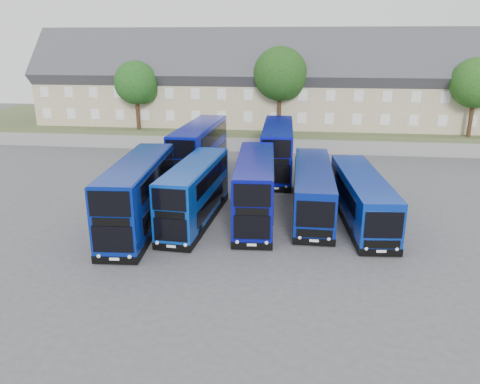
% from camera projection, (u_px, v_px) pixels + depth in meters
% --- Properties ---
extents(ground, '(120.00, 120.00, 0.00)m').
position_uv_depth(ground, '(227.00, 238.00, 28.98)').
color(ground, '#4C4C52').
rests_on(ground, ground).
extents(retaining_wall, '(70.00, 0.40, 1.50)m').
position_uv_depth(retaining_wall, '(260.00, 145.00, 51.42)').
color(retaining_wall, slate).
rests_on(retaining_wall, ground).
extents(earth_bank, '(80.00, 20.00, 2.00)m').
position_uv_depth(earth_bank, '(266.00, 127.00, 60.78)').
color(earth_bank, '#4D5630').
rests_on(earth_bank, ground).
extents(terrace_row, '(54.00, 10.40, 11.20)m').
position_uv_depth(terrace_row, '(264.00, 86.00, 55.28)').
color(terrace_row, tan).
rests_on(terrace_row, earth_bank).
extents(dd_front_left, '(3.29, 11.24, 4.41)m').
position_uv_depth(dd_front_left, '(139.00, 196.00, 29.99)').
color(dd_front_left, navy).
rests_on(dd_front_left, ground).
extents(dd_front_mid, '(3.00, 10.19, 4.00)m').
position_uv_depth(dd_front_mid, '(195.00, 194.00, 31.04)').
color(dd_front_mid, '#08379C').
rests_on(dd_front_mid, ground).
extents(dd_front_right, '(3.06, 10.75, 4.22)m').
position_uv_depth(dd_front_right, '(255.00, 190.00, 31.56)').
color(dd_front_right, '#070A87').
rests_on(dd_front_right, ground).
extents(dd_rear_left, '(3.17, 11.72, 4.62)m').
position_uv_depth(dd_rear_left, '(200.00, 151.00, 41.70)').
color(dd_rear_left, '#081297').
rests_on(dd_rear_left, ground).
extents(dd_rear_right, '(2.89, 11.40, 4.50)m').
position_uv_depth(dd_rear_right, '(277.00, 151.00, 42.23)').
color(dd_rear_right, '#080CA2').
rests_on(dd_rear_right, ground).
extents(coach_east_a, '(2.57, 12.11, 3.31)m').
position_uv_depth(coach_east_a, '(312.00, 190.00, 32.93)').
color(coach_east_a, navy).
rests_on(coach_east_a, ground).
extents(coach_east_b, '(3.45, 11.81, 3.18)m').
position_uv_depth(coach_east_b, '(361.00, 199.00, 31.37)').
color(coach_east_b, '#082896').
rests_on(coach_east_b, ground).
extents(tree_west, '(4.80, 4.80, 7.65)m').
position_uv_depth(tree_west, '(137.00, 84.00, 52.15)').
color(tree_west, '#382314').
rests_on(tree_west, earth_bank).
extents(tree_mid, '(5.76, 5.76, 9.18)m').
position_uv_depth(tree_mid, '(281.00, 76.00, 50.42)').
color(tree_mid, '#382314').
rests_on(tree_mid, earth_bank).
extents(tree_east, '(5.12, 5.12, 8.16)m').
position_uv_depth(tree_east, '(477.00, 85.00, 47.80)').
color(tree_east, '#382314').
rests_on(tree_east, earth_bank).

